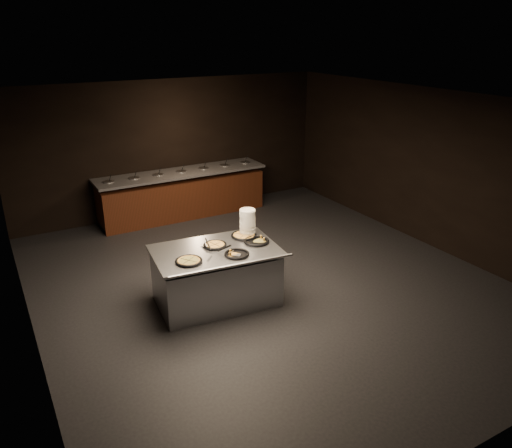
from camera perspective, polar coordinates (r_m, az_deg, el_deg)
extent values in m
cube|color=black|center=(8.23, 1.11, -6.69)|extent=(7.00, 8.00, 0.01)
cube|color=black|center=(7.31, 1.28, 13.81)|extent=(7.00, 8.00, 0.01)
cube|color=black|center=(11.15, -9.48, 8.66)|extent=(7.00, 0.01, 2.90)
cube|color=black|center=(4.97, 25.87, -10.34)|extent=(7.00, 0.01, 2.90)
cube|color=black|center=(6.69, -25.60, -2.09)|extent=(0.01, 8.00, 2.90)
cube|color=black|center=(9.84, 19.14, 6.02)|extent=(0.01, 8.00, 2.90)
cube|color=#4F2012|center=(11.04, -8.37, 3.07)|extent=(3.60, 0.75, 0.85)
cube|color=slate|center=(10.88, -8.52, 5.80)|extent=(3.70, 0.83, 0.05)
cube|color=#341D0B|center=(11.17, -8.26, 1.19)|extent=(3.60, 0.69, 0.08)
cylinder|color=silver|center=(10.45, -16.46, 4.51)|extent=(0.22, 0.22, 0.08)
cylinder|color=#4B6E2C|center=(10.44, -16.48, 4.65)|extent=(0.19, 0.19, 0.02)
cylinder|color=black|center=(10.41, -16.34, 5.09)|extent=(0.04, 0.10, 0.19)
cylinder|color=silver|center=(10.57, -13.75, 4.98)|extent=(0.22, 0.22, 0.08)
cylinder|color=#4B6E2C|center=(10.56, -13.76, 5.11)|extent=(0.19, 0.19, 0.02)
cylinder|color=black|center=(10.53, -13.61, 5.55)|extent=(0.04, 0.10, 0.19)
cylinder|color=silver|center=(10.71, -11.10, 5.41)|extent=(0.22, 0.22, 0.08)
cylinder|color=#4B6E2C|center=(10.71, -11.11, 5.54)|extent=(0.19, 0.19, 0.02)
cylinder|color=black|center=(10.67, -10.96, 5.98)|extent=(0.04, 0.10, 0.19)
cylinder|color=silver|center=(10.88, -8.52, 5.83)|extent=(0.22, 0.22, 0.08)
cylinder|color=#4B6E2C|center=(10.87, -8.53, 5.96)|extent=(0.19, 0.19, 0.02)
cylinder|color=black|center=(10.84, -8.37, 6.39)|extent=(0.04, 0.10, 0.19)
cylinder|color=silver|center=(11.07, -6.02, 6.22)|extent=(0.22, 0.22, 0.08)
cylinder|color=#4B6E2C|center=(11.06, -6.03, 6.34)|extent=(0.19, 0.19, 0.02)
cylinder|color=black|center=(11.03, -5.86, 6.77)|extent=(0.04, 0.10, 0.19)
cylinder|color=silver|center=(11.27, -3.61, 6.59)|extent=(0.22, 0.22, 0.08)
cylinder|color=#4B6E2C|center=(11.27, -3.61, 6.71)|extent=(0.19, 0.19, 0.02)
cylinder|color=black|center=(11.24, -3.44, 7.12)|extent=(0.04, 0.10, 0.19)
cylinder|color=silver|center=(11.50, -1.28, 6.93)|extent=(0.22, 0.22, 0.08)
cylinder|color=#4B6E2C|center=(11.49, -1.28, 7.05)|extent=(0.19, 0.19, 0.02)
cylinder|color=black|center=(11.47, -1.11, 7.46)|extent=(0.04, 0.10, 0.19)
cube|color=silver|center=(7.53, -4.57, -6.22)|extent=(1.84, 1.24, 0.78)
cube|color=silver|center=(7.33, -4.67, -3.06)|extent=(1.93, 1.33, 0.04)
cylinder|color=silver|center=(6.87, -2.64, -4.79)|extent=(1.81, 0.24, 0.04)
cylinder|color=white|center=(7.74, -0.97, 0.21)|extent=(0.24, 0.24, 0.41)
cylinder|color=black|center=(6.97, -7.69, -4.30)|extent=(0.36, 0.36, 0.01)
torus|color=black|center=(6.97, -7.69, -4.19)|extent=(0.38, 0.38, 0.04)
torus|color=#955F26|center=(6.97, -7.69, -4.17)|extent=(0.32, 0.32, 0.03)
cylinder|color=tan|center=(6.97, -7.69, -4.19)|extent=(0.28, 0.28, 0.02)
cube|color=black|center=(6.96, -7.70, -4.12)|extent=(0.15, 0.24, 0.00)
cube|color=black|center=(6.96, -7.70, -4.12)|extent=(0.24, 0.15, 0.00)
cylinder|color=black|center=(7.43, -4.71, -2.50)|extent=(0.33, 0.33, 0.01)
torus|color=black|center=(7.42, -4.72, -2.39)|extent=(0.35, 0.35, 0.04)
torus|color=#955F26|center=(7.42, -4.72, -2.37)|extent=(0.29, 0.29, 0.03)
cylinder|color=gold|center=(7.42, -4.72, -2.39)|extent=(0.25, 0.25, 0.02)
cube|color=black|center=(7.42, -4.72, -2.33)|extent=(0.07, 0.24, 0.00)
cube|color=black|center=(7.42, -4.72, -2.33)|extent=(0.24, 0.07, 0.00)
cylinder|color=black|center=(7.74, -1.39, -1.40)|extent=(0.37, 0.37, 0.01)
torus|color=black|center=(7.73, -1.39, -1.30)|extent=(0.40, 0.40, 0.04)
torus|color=#955F26|center=(7.73, -1.39, -1.28)|extent=(0.34, 0.34, 0.03)
cylinder|color=gold|center=(7.73, -1.39, -1.30)|extent=(0.29, 0.29, 0.02)
cube|color=black|center=(7.73, -1.39, -1.23)|extent=(0.18, 0.24, 0.00)
cube|color=black|center=(7.73, -1.39, -1.23)|extent=(0.24, 0.18, 0.00)
cylinder|color=black|center=(7.12, -2.21, -3.53)|extent=(0.33, 0.33, 0.01)
torus|color=black|center=(7.12, -2.21, -3.42)|extent=(0.36, 0.36, 0.04)
cylinder|color=black|center=(7.54, 0.06, -2.05)|extent=(0.36, 0.36, 0.01)
torus|color=black|center=(7.53, 0.06, -1.94)|extent=(0.38, 0.38, 0.04)
cube|color=silver|center=(7.44, -5.93, -2.35)|extent=(0.09, 0.11, 0.00)
cylinder|color=black|center=(7.28, -5.52, -2.26)|extent=(0.03, 0.20, 0.12)
cylinder|color=silver|center=(7.36, -5.73, -2.38)|extent=(0.02, 0.10, 0.08)
cube|color=silver|center=(7.08, -2.28, -3.55)|extent=(0.15, 0.15, 0.00)
cylinder|color=black|center=(7.09, -3.64, -2.79)|extent=(0.16, 0.18, 0.15)
cylinder|color=silver|center=(7.09, -2.96, -3.25)|extent=(0.08, 0.09, 0.09)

